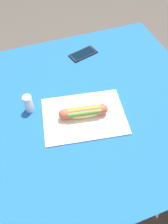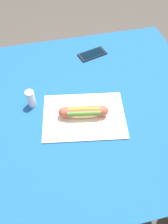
# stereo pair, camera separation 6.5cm
# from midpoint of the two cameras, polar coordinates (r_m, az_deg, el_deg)

# --- Properties ---
(ground_plane) EXTENTS (6.00, 6.00, 0.00)m
(ground_plane) POSITION_cam_midpoint_polar(r_m,az_deg,el_deg) (1.60, 0.73, -14.36)
(ground_plane) COLOR #47423D
(ground_plane) RESTS_ON ground
(dining_table) EXTENTS (0.98, 0.99, 0.73)m
(dining_table) POSITION_cam_midpoint_polar(r_m,az_deg,el_deg) (1.08, 1.05, -1.87)
(dining_table) COLOR brown
(dining_table) RESTS_ON ground
(paper_wrapper) EXTENTS (0.37, 0.29, 0.01)m
(paper_wrapper) POSITION_cam_midpoint_polar(r_m,az_deg,el_deg) (0.92, -2.01, -1.12)
(paper_wrapper) COLOR silver
(paper_wrapper) RESTS_ON dining_table
(hot_dog) EXTENTS (0.20, 0.08, 0.05)m
(hot_dog) POSITION_cam_midpoint_polar(r_m,az_deg,el_deg) (0.90, -2.05, -0.06)
(hot_dog) COLOR #E5BC75
(hot_dog) RESTS_ON paper_wrapper
(cell_phone) EXTENTS (0.16, 0.10, 0.01)m
(cell_phone) POSITION_cam_midpoint_polar(r_m,az_deg,el_deg) (1.20, -1.79, 14.59)
(cell_phone) COLOR black
(cell_phone) RESTS_ON dining_table
(salt_shaker) EXTENTS (0.04, 0.04, 0.08)m
(salt_shaker) POSITION_cam_midpoint_polar(r_m,az_deg,el_deg) (0.95, -15.90, 2.01)
(salt_shaker) COLOR silver
(salt_shaker) RESTS_ON dining_table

